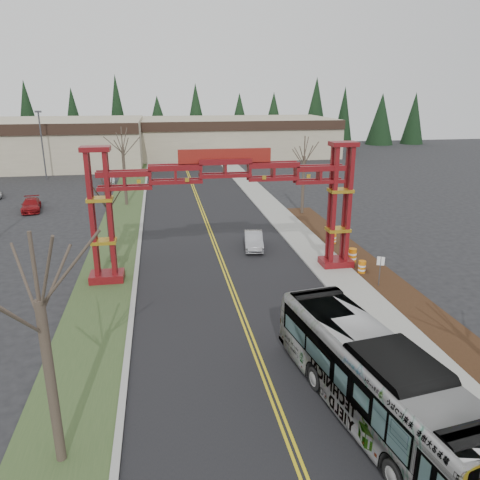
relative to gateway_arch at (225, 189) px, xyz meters
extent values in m
plane|color=black|center=(0.00, -18.00, -5.98)|extent=(200.00, 200.00, 0.00)
cube|color=black|center=(0.00, 7.00, -5.97)|extent=(12.00, 110.00, 0.02)
cube|color=gold|center=(-0.12, 7.00, -5.96)|extent=(0.12, 100.00, 0.01)
cube|color=gold|center=(0.12, 7.00, -5.96)|extent=(0.12, 100.00, 0.01)
cube|color=#9C9C96|center=(6.15, 7.00, -5.91)|extent=(0.30, 110.00, 0.15)
cube|color=gray|center=(7.60, 7.00, -5.91)|extent=(2.60, 110.00, 0.14)
cube|color=black|center=(10.20, -8.00, -5.92)|extent=(2.60, 50.00, 0.12)
cube|color=#344C26|center=(-8.00, 7.00, -5.94)|extent=(4.00, 110.00, 0.08)
cube|color=#9C9C96|center=(-6.15, 7.00, -5.91)|extent=(0.30, 110.00, 0.15)
cube|color=#5B0C11|center=(-8.00, 0.00, -5.68)|extent=(2.20, 1.60, 0.60)
cube|color=#5B0C11|center=(-8.55, -0.35, -1.38)|extent=(0.28, 0.28, 8.00)
cube|color=#5B0C11|center=(-7.45, -0.35, -1.38)|extent=(0.28, 0.28, 8.00)
cube|color=#5B0C11|center=(-8.55, 0.35, -1.38)|extent=(0.28, 0.28, 8.00)
cube|color=#5B0C11|center=(-7.45, 0.35, -1.38)|extent=(0.28, 0.28, 8.00)
cube|color=gold|center=(-8.00, 0.00, -3.18)|extent=(1.60, 1.10, 0.22)
cube|color=gold|center=(-8.00, 0.00, -0.38)|extent=(1.60, 1.10, 0.22)
cube|color=#5B0C11|center=(-8.00, 0.00, 2.77)|extent=(1.80, 1.20, 0.30)
cube|color=#5B0C11|center=(8.00, 0.00, -5.68)|extent=(2.20, 1.60, 0.60)
cube|color=#5B0C11|center=(7.45, -0.35, -1.38)|extent=(0.28, 0.28, 8.00)
cube|color=#5B0C11|center=(8.55, -0.35, -1.38)|extent=(0.28, 0.28, 8.00)
cube|color=#5B0C11|center=(7.45, 0.35, -1.38)|extent=(0.28, 0.28, 8.00)
cube|color=#5B0C11|center=(8.55, 0.35, -1.38)|extent=(0.28, 0.28, 8.00)
cube|color=gold|center=(8.00, 0.00, -3.18)|extent=(1.60, 1.10, 0.22)
cube|color=gold|center=(8.00, 0.00, -0.38)|extent=(1.60, 1.10, 0.22)
cube|color=#5B0C11|center=(8.00, 0.00, 2.77)|extent=(1.80, 1.20, 0.30)
cube|color=#5B0C11|center=(0.00, 0.00, 1.52)|extent=(16.00, 0.90, 1.00)
cube|color=#5B0C11|center=(0.00, 0.00, 0.62)|extent=(16.00, 0.90, 0.60)
cube|color=maroon|center=(0.00, 0.00, 2.17)|extent=(6.00, 0.25, 0.90)
cube|color=tan|center=(-30.00, 54.00, -2.23)|extent=(46.00, 22.00, 7.50)
cube|color=tan|center=(10.00, 62.00, -2.48)|extent=(38.00, 20.00, 7.00)
cube|color=black|center=(10.00, 51.90, 0.22)|extent=(38.00, 0.40, 1.60)
cone|color=black|center=(-29.50, 74.00, 0.52)|extent=(5.60, 5.60, 13.00)
cylinder|color=#382D26|center=(-29.50, 74.00, -5.18)|extent=(0.80, 0.80, 1.60)
cone|color=black|center=(-21.00, 74.00, 0.52)|extent=(5.60, 5.60, 13.00)
cylinder|color=#382D26|center=(-21.00, 74.00, -5.18)|extent=(0.80, 0.80, 1.60)
cone|color=black|center=(-12.50, 74.00, 0.52)|extent=(5.60, 5.60, 13.00)
cylinder|color=#382D26|center=(-12.50, 74.00, -5.18)|extent=(0.80, 0.80, 1.60)
cone|color=black|center=(-4.00, 74.00, 0.52)|extent=(5.60, 5.60, 13.00)
cylinder|color=#382D26|center=(-4.00, 74.00, -5.18)|extent=(0.80, 0.80, 1.60)
cone|color=black|center=(4.50, 74.00, 0.52)|extent=(5.60, 5.60, 13.00)
cylinder|color=#382D26|center=(4.50, 74.00, -5.18)|extent=(0.80, 0.80, 1.60)
cone|color=black|center=(13.00, 74.00, 0.52)|extent=(5.60, 5.60, 13.00)
cylinder|color=#382D26|center=(13.00, 74.00, -5.18)|extent=(0.80, 0.80, 1.60)
cone|color=black|center=(21.50, 74.00, 0.52)|extent=(5.60, 5.60, 13.00)
cylinder|color=#382D26|center=(21.50, 74.00, -5.18)|extent=(0.80, 0.80, 1.60)
cone|color=black|center=(30.00, 74.00, 0.52)|extent=(5.60, 5.60, 13.00)
cylinder|color=#382D26|center=(30.00, 74.00, -5.18)|extent=(0.80, 0.80, 1.60)
cone|color=black|center=(38.50, 74.00, 0.52)|extent=(5.60, 5.60, 13.00)
cylinder|color=#382D26|center=(38.50, 74.00, -5.18)|extent=(0.80, 0.80, 1.60)
cone|color=black|center=(47.00, 74.00, 0.52)|extent=(5.60, 5.60, 13.00)
cylinder|color=#382D26|center=(47.00, 74.00, -5.18)|extent=(0.80, 0.80, 1.60)
cone|color=black|center=(55.50, 74.00, 0.52)|extent=(5.60, 5.60, 13.00)
cylinder|color=#382D26|center=(55.50, 74.00, -5.18)|extent=(0.80, 0.80, 1.60)
imported|color=#9D9FA4|center=(3.49, -15.79, -4.31)|extent=(4.54, 12.31, 3.35)
imported|color=#A5A8AD|center=(2.95, 5.03, -5.32)|extent=(1.95, 4.18, 1.33)
imported|color=maroon|center=(-17.73, 20.93, -5.34)|extent=(2.54, 4.69, 1.29)
imported|color=#B3B9BC|center=(-11.09, 35.02, -5.36)|extent=(1.92, 3.94, 1.24)
cylinder|color=#382D26|center=(-8.00, -16.08, -2.95)|extent=(0.34, 0.34, 6.06)
cylinder|color=#382D26|center=(-8.00, -16.08, 1.13)|extent=(0.13, 0.13, 2.31)
cylinder|color=#382D26|center=(-8.00, 3.71, -3.68)|extent=(0.29, 0.29, 4.60)
cylinder|color=#382D26|center=(-8.00, 3.71, -0.47)|extent=(0.11, 0.11, 2.01)
cylinder|color=#382D26|center=(-8.00, 21.96, -2.81)|extent=(0.33, 0.33, 6.35)
cylinder|color=#382D26|center=(-8.00, 21.96, 1.39)|extent=(0.12, 0.12, 2.24)
cylinder|color=#382D26|center=(10.00, 14.90, -3.02)|extent=(0.30, 0.30, 5.92)
cylinder|color=#382D26|center=(10.00, 14.90, 0.88)|extent=(0.11, 0.11, 2.08)
cylinder|color=#3F3F44|center=(-20.24, 40.02, -1.37)|extent=(0.21, 0.21, 9.23)
cube|color=#3F3F44|center=(-20.24, 40.02, 3.35)|extent=(0.82, 0.41, 0.26)
cylinder|color=#3F3F44|center=(9.42, -3.96, -4.94)|extent=(0.06, 0.06, 2.08)
cube|color=white|center=(9.42, -3.96, -4.19)|extent=(0.45, 0.22, 0.57)
cylinder|color=orange|center=(9.25, -1.68, -5.49)|extent=(0.51, 0.51, 0.98)
cylinder|color=white|center=(9.25, -1.68, -5.35)|extent=(0.53, 0.53, 0.12)
cylinder|color=white|center=(9.25, -1.68, -5.64)|extent=(0.53, 0.53, 0.12)
cylinder|color=orange|center=(9.45, 0.50, -5.42)|extent=(0.58, 0.58, 1.12)
cylinder|color=white|center=(9.45, 0.50, -5.26)|extent=(0.60, 0.60, 0.13)
cylinder|color=white|center=(9.45, 0.50, -5.59)|extent=(0.60, 0.60, 0.13)
cylinder|color=orange|center=(9.59, 4.84, -5.50)|extent=(0.50, 0.50, 0.96)
cylinder|color=white|center=(9.59, 4.84, -5.36)|extent=(0.52, 0.52, 0.12)
cylinder|color=white|center=(9.59, 4.84, -5.65)|extent=(0.52, 0.52, 0.12)
camera|label=1|loc=(-4.13, -29.95, 6.20)|focal=35.00mm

